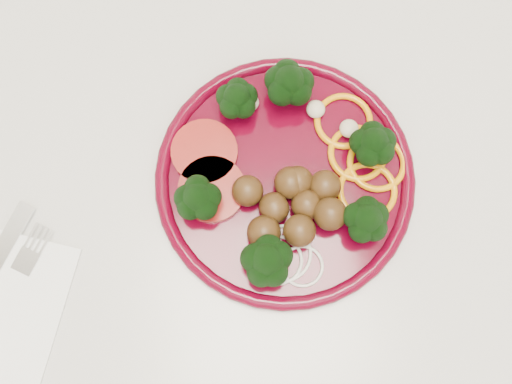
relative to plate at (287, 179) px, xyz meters
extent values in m
cube|color=silver|center=(-0.20, 0.00, -0.48)|extent=(2.40, 0.60, 0.87)
cube|color=beige|center=(-0.20, 0.00, -0.03)|extent=(2.40, 0.60, 0.03)
cylinder|color=#470112|center=(0.00, 0.00, -0.01)|extent=(0.25, 0.25, 0.01)
torus|color=#470112|center=(0.00, 0.00, -0.01)|extent=(0.25, 0.25, 0.01)
sphere|color=#4F3213|center=(0.01, -0.03, 0.01)|extent=(0.03, 0.03, 0.03)
sphere|color=#4F3213|center=(0.00, -0.01, 0.01)|extent=(0.03, 0.03, 0.03)
sphere|color=#4F3213|center=(-0.04, -0.01, 0.01)|extent=(0.03, 0.03, 0.03)
sphere|color=#4F3213|center=(0.00, -0.05, 0.01)|extent=(0.03, 0.03, 0.03)
sphere|color=#4F3213|center=(0.03, -0.04, 0.01)|extent=(0.03, 0.03, 0.03)
sphere|color=#4F3213|center=(-0.02, -0.03, 0.01)|extent=(0.03, 0.03, 0.03)
sphere|color=#4F3213|center=(-0.03, -0.05, 0.01)|extent=(0.03, 0.03, 0.03)
sphere|color=#4F3213|center=(0.03, -0.02, 0.01)|extent=(0.03, 0.03, 0.03)
sphere|color=#4F3213|center=(0.01, -0.01, 0.01)|extent=(0.03, 0.03, 0.03)
sphere|color=#4F3213|center=(-0.02, -0.03, 0.01)|extent=(0.03, 0.03, 0.03)
torus|color=orange|center=(0.07, 0.01, 0.00)|extent=(0.06, 0.06, 0.01)
torus|color=orange|center=(0.07, -0.02, 0.00)|extent=(0.06, 0.06, 0.01)
torus|color=orange|center=(0.07, 0.05, 0.00)|extent=(0.06, 0.06, 0.01)
torus|color=orange|center=(0.09, 0.00, 0.00)|extent=(0.06, 0.06, 0.01)
cylinder|color=#720A07|center=(-0.07, 0.04, 0.00)|extent=(0.06, 0.06, 0.01)
cylinder|color=#720A07|center=(-0.07, 0.00, 0.00)|extent=(0.06, 0.06, 0.01)
torus|color=beige|center=(-0.02, -0.07, 0.00)|extent=(0.05, 0.05, 0.00)
torus|color=beige|center=(0.00, -0.08, 0.00)|extent=(0.04, 0.04, 0.00)
torus|color=beige|center=(-0.02, -0.07, 0.00)|extent=(0.06, 0.06, 0.00)
ellipsoid|color=#C6B793|center=(0.04, 0.06, 0.00)|extent=(0.02, 0.02, 0.01)
ellipsoid|color=#C6B793|center=(-0.02, 0.08, 0.00)|extent=(0.02, 0.02, 0.01)
ellipsoid|color=#C6B793|center=(0.07, 0.04, 0.00)|extent=(0.02, 0.02, 0.01)
cube|color=silver|center=(-0.28, -0.03, -0.01)|extent=(0.07, 0.10, 0.00)
cube|color=silver|center=(-0.26, -0.04, -0.01)|extent=(0.03, 0.03, 0.00)
cube|color=silver|center=(-0.24, -0.02, -0.01)|extent=(0.02, 0.02, 0.00)
cube|color=silver|center=(-0.24, -0.02, -0.01)|extent=(0.02, 0.02, 0.00)
cube|color=silver|center=(-0.25, -0.02, -0.01)|extent=(0.02, 0.02, 0.00)
cube|color=silver|center=(-0.25, -0.01, -0.01)|extent=(0.02, 0.02, 0.00)
camera|label=1|loc=(-0.05, -0.15, 0.59)|focal=45.00mm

